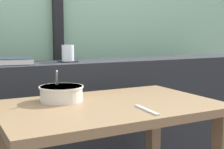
% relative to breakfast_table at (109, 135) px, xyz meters
% --- Properties ---
extents(dark_console_ledge, '(2.80, 0.31, 0.86)m').
position_rel_breakfast_table_xyz_m(dark_console_ledge, '(0.06, 0.61, -0.16)').
color(dark_console_ledge, '#23262B').
rests_on(dark_console_ledge, ground).
extents(breakfast_table, '(0.93, 0.60, 0.73)m').
position_rel_breakfast_table_xyz_m(breakfast_table, '(0.00, 0.00, 0.00)').
color(breakfast_table, brown).
rests_on(breakfast_table, ground).
extents(coaster_square, '(0.10, 0.10, 0.00)m').
position_rel_breakfast_table_xyz_m(coaster_square, '(0.04, 0.61, 0.27)').
color(coaster_square, black).
rests_on(coaster_square, dark_console_ledge).
extents(juice_glass, '(0.07, 0.07, 0.10)m').
position_rel_breakfast_table_xyz_m(juice_glass, '(0.04, 0.61, 0.32)').
color(juice_glass, white).
rests_on(juice_glass, coaster_square).
extents(closed_book, '(0.21, 0.16, 0.04)m').
position_rel_breakfast_table_xyz_m(closed_book, '(-0.28, 0.59, 0.29)').
color(closed_book, '#1E2D47').
rests_on(closed_book, dark_console_ledge).
extents(soup_bowl, '(0.20, 0.20, 0.14)m').
position_rel_breakfast_table_xyz_m(soup_bowl, '(-0.17, 0.14, 0.17)').
color(soup_bowl, silver).
rests_on(soup_bowl, breakfast_table).
extents(fork_utensil, '(0.03, 0.17, 0.01)m').
position_rel_breakfast_table_xyz_m(fork_utensil, '(0.07, -0.18, 0.14)').
color(fork_utensil, silver).
rests_on(fork_utensil, breakfast_table).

